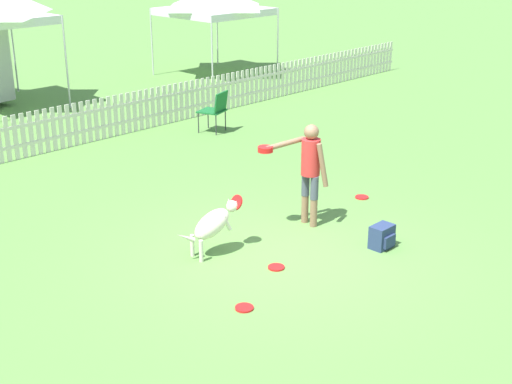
{
  "coord_description": "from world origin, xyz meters",
  "views": [
    {
      "loc": [
        -6.57,
        -5.88,
        4.23
      ],
      "look_at": [
        0.1,
        0.61,
        0.74
      ],
      "focal_mm": 50.0,
      "sensor_mm": 36.0,
      "label": 1
    }
  ],
  "objects_px": {
    "canopy_tent_main": "(214,1)",
    "handler_person": "(308,164)",
    "frisbee_near_dog": "(276,267)",
    "frisbee_midfield": "(362,197)",
    "backpack_on_grass": "(382,237)",
    "folding_chair_blue_left": "(216,108)",
    "leaping_dog": "(213,223)",
    "frisbee_near_handler": "(244,308)"
  },
  "relations": [
    {
      "from": "frisbee_midfield",
      "to": "backpack_on_grass",
      "type": "bearing_deg",
      "value": -135.58
    },
    {
      "from": "backpack_on_grass",
      "to": "canopy_tent_main",
      "type": "height_order",
      "value": "canopy_tent_main"
    },
    {
      "from": "handler_person",
      "to": "frisbee_midfield",
      "type": "bearing_deg",
      "value": -78.34
    },
    {
      "from": "handler_person",
      "to": "folding_chair_blue_left",
      "type": "bearing_deg",
      "value": -19.07
    },
    {
      "from": "frisbee_near_dog",
      "to": "backpack_on_grass",
      "type": "height_order",
      "value": "backpack_on_grass"
    },
    {
      "from": "backpack_on_grass",
      "to": "frisbee_midfield",
      "type": "bearing_deg",
      "value": 44.42
    },
    {
      "from": "leaping_dog",
      "to": "folding_chair_blue_left",
      "type": "bearing_deg",
      "value": 145.96
    },
    {
      "from": "handler_person",
      "to": "frisbee_near_dog",
      "type": "bearing_deg",
      "value": 124.54
    },
    {
      "from": "backpack_on_grass",
      "to": "canopy_tent_main",
      "type": "distance_m",
      "value": 12.8
    },
    {
      "from": "folding_chair_blue_left",
      "to": "frisbee_near_dog",
      "type": "bearing_deg",
      "value": 35.14
    },
    {
      "from": "frisbee_midfield",
      "to": "handler_person",
      "type": "bearing_deg",
      "value": -177.36
    },
    {
      "from": "frisbee_near_dog",
      "to": "canopy_tent_main",
      "type": "relative_size",
      "value": 0.08
    },
    {
      "from": "frisbee_midfield",
      "to": "folding_chair_blue_left",
      "type": "bearing_deg",
      "value": 77.47
    },
    {
      "from": "frisbee_midfield",
      "to": "backpack_on_grass",
      "type": "distance_m",
      "value": 1.94
    },
    {
      "from": "leaping_dog",
      "to": "frisbee_near_dog",
      "type": "bearing_deg",
      "value": 25.37
    },
    {
      "from": "handler_person",
      "to": "backpack_on_grass",
      "type": "height_order",
      "value": "handler_person"
    },
    {
      "from": "frisbee_near_handler",
      "to": "frisbee_midfield",
      "type": "height_order",
      "value": "same"
    },
    {
      "from": "backpack_on_grass",
      "to": "folding_chair_blue_left",
      "type": "height_order",
      "value": "folding_chair_blue_left"
    },
    {
      "from": "handler_person",
      "to": "leaping_dog",
      "type": "height_order",
      "value": "handler_person"
    },
    {
      "from": "frisbee_near_handler",
      "to": "backpack_on_grass",
      "type": "distance_m",
      "value": 2.55
    },
    {
      "from": "backpack_on_grass",
      "to": "canopy_tent_main",
      "type": "xyz_separation_m",
      "value": [
        6.72,
        10.71,
        2.01
      ]
    },
    {
      "from": "frisbee_near_dog",
      "to": "frisbee_near_handler",
      "type": "bearing_deg",
      "value": -156.66
    },
    {
      "from": "frisbee_near_dog",
      "to": "handler_person",
      "type": "bearing_deg",
      "value": 25.52
    },
    {
      "from": "frisbee_near_dog",
      "to": "frisbee_midfield",
      "type": "xyz_separation_m",
      "value": [
        2.89,
        0.73,
        0.0
      ]
    },
    {
      "from": "leaping_dog",
      "to": "canopy_tent_main",
      "type": "height_order",
      "value": "canopy_tent_main"
    },
    {
      "from": "backpack_on_grass",
      "to": "canopy_tent_main",
      "type": "relative_size",
      "value": 0.13
    },
    {
      "from": "frisbee_near_dog",
      "to": "canopy_tent_main",
      "type": "bearing_deg",
      "value": 50.8
    },
    {
      "from": "handler_person",
      "to": "backpack_on_grass",
      "type": "xyz_separation_m",
      "value": [
        0.11,
        -1.29,
        -0.8
      ]
    },
    {
      "from": "frisbee_near_handler",
      "to": "folding_chair_blue_left",
      "type": "distance_m",
      "value": 7.7
    },
    {
      "from": "leaping_dog",
      "to": "canopy_tent_main",
      "type": "xyz_separation_m",
      "value": [
        8.49,
        9.16,
        1.72
      ]
    },
    {
      "from": "frisbee_near_handler",
      "to": "handler_person",
      "type": "bearing_deg",
      "value": 24.6
    },
    {
      "from": "handler_person",
      "to": "frisbee_midfield",
      "type": "relative_size",
      "value": 7.02
    },
    {
      "from": "frisbee_near_dog",
      "to": "folding_chair_blue_left",
      "type": "bearing_deg",
      "value": 54.03
    },
    {
      "from": "leaping_dog",
      "to": "frisbee_midfield",
      "type": "height_order",
      "value": "leaping_dog"
    },
    {
      "from": "leaping_dog",
      "to": "frisbee_midfield",
      "type": "distance_m",
      "value": 3.19
    },
    {
      "from": "frisbee_midfield",
      "to": "backpack_on_grass",
      "type": "relative_size",
      "value": 0.66
    },
    {
      "from": "handler_person",
      "to": "frisbee_near_handler",
      "type": "height_order",
      "value": "handler_person"
    },
    {
      "from": "backpack_on_grass",
      "to": "frisbee_near_handler",
      "type": "bearing_deg",
      "value": 176.11
    },
    {
      "from": "leaping_dog",
      "to": "canopy_tent_main",
      "type": "distance_m",
      "value": 12.61
    },
    {
      "from": "canopy_tent_main",
      "to": "handler_person",
      "type": "bearing_deg",
      "value": -125.95
    },
    {
      "from": "backpack_on_grass",
      "to": "frisbee_near_dog",
      "type": "bearing_deg",
      "value": 157.47
    },
    {
      "from": "frisbee_near_handler",
      "to": "canopy_tent_main",
      "type": "relative_size",
      "value": 0.08
    }
  ]
}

